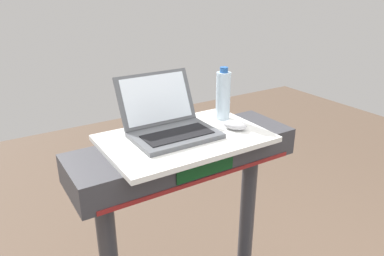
{
  "coord_description": "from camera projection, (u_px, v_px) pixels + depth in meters",
  "views": [
    {
      "loc": [
        -0.66,
        -0.41,
        1.71
      ],
      "look_at": [
        0.0,
        0.65,
        1.21
      ],
      "focal_mm": 34.39,
      "sensor_mm": 36.0,
      "label": 1
    }
  ],
  "objects": [
    {
      "name": "desk_board",
      "position": [
        185.0,
        138.0,
        1.4
      ],
      "size": [
        0.62,
        0.41,
        0.02
      ],
      "primitive_type": "cube",
      "color": "white",
      "rests_on": "treadmill_base"
    },
    {
      "name": "laptop",
      "position": [
        169.0,
        123.0,
        1.41
      ],
      "size": [
        0.32,
        0.3,
        0.21
      ],
      "rotation": [
        0.0,
        0.0,
        -0.04
      ],
      "color": "#515459",
      "rests_on": "desk_board"
    },
    {
      "name": "computer_mouse",
      "position": [
        235.0,
        125.0,
        1.46
      ],
      "size": [
        0.1,
        0.12,
        0.03
      ],
      "primitive_type": "ellipsoid",
      "rotation": [
        0.0,
        0.0,
        0.46
      ],
      "color": "#B2B2B7",
      "rests_on": "desk_board"
    },
    {
      "name": "water_bottle",
      "position": [
        223.0,
        95.0,
        1.54
      ],
      "size": [
        0.06,
        0.06,
        0.22
      ],
      "color": "silver",
      "rests_on": "desk_board"
    }
  ]
}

